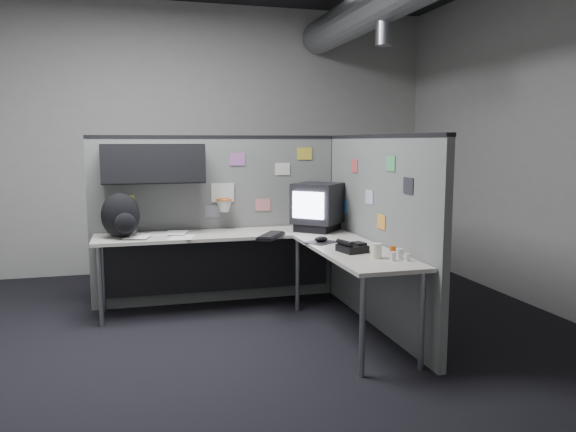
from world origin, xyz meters
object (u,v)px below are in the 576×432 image
object	(u,v)px
desk	(255,250)
phone	(352,247)
keyboard	(271,236)
backpack	(121,216)
monitor	(317,206)

from	to	relation	value
desk	phone	bearing A→B (deg)	-56.57
keyboard	phone	world-z (taller)	phone
backpack	desk	bearing A→B (deg)	-9.23
monitor	keyboard	xyz separation A→B (m)	(-0.52, -0.26, -0.22)
keyboard	backpack	world-z (taller)	backpack
keyboard	desk	bearing A→B (deg)	134.46
desk	monitor	size ratio (longest dim) A/B	4.13
desk	keyboard	xyz separation A→B (m)	(0.13, -0.08, 0.13)
backpack	keyboard	bearing A→B (deg)	-11.58
monitor	phone	bearing A→B (deg)	-96.28
desk	backpack	world-z (taller)	backpack
desk	keyboard	distance (m)	0.20
desk	keyboard	world-z (taller)	keyboard
desk	keyboard	bearing A→B (deg)	-32.76
monitor	keyboard	size ratio (longest dim) A/B	1.36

